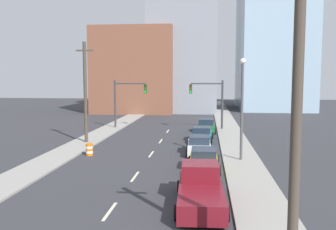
{
  "coord_description": "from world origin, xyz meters",
  "views": [
    {
      "loc": [
        4.43,
        -7.88,
        6.2
      ],
      "look_at": [
        0.34,
        31.65,
        2.2
      ],
      "focal_mm": 40.0,
      "sensor_mm": 36.0,
      "label": 1
    }
  ],
  "objects_px": {
    "utility_pole_left_mid": "(85,92)",
    "pickup_truck_maroon": "(201,189)",
    "street_lamp": "(242,102)",
    "sedan_white": "(199,145)",
    "sedan_yellow": "(204,160)",
    "sedan_teal": "(202,134)",
    "utility_pole_right_near": "(296,121)",
    "traffic_barrel": "(89,150)",
    "traffic_signal_right": "(212,98)",
    "sedan_green": "(206,126)",
    "traffic_signal_left": "(124,97)"
  },
  "relations": [
    {
      "from": "utility_pole_left_mid",
      "to": "pickup_truck_maroon",
      "type": "distance_m",
      "value": 19.88
    },
    {
      "from": "street_lamp",
      "to": "sedan_white",
      "type": "relative_size",
      "value": 1.65
    },
    {
      "from": "sedan_yellow",
      "to": "sedan_teal",
      "type": "height_order",
      "value": "sedan_yellow"
    },
    {
      "from": "street_lamp",
      "to": "utility_pole_right_near",
      "type": "bearing_deg",
      "value": -89.9
    },
    {
      "from": "sedan_white",
      "to": "utility_pole_left_mid",
      "type": "bearing_deg",
      "value": 159.55
    },
    {
      "from": "utility_pole_right_near",
      "to": "traffic_barrel",
      "type": "relative_size",
      "value": 10.15
    },
    {
      "from": "utility_pole_left_mid",
      "to": "utility_pole_right_near",
      "type": "bearing_deg",
      "value": -58.64
    },
    {
      "from": "traffic_signal_right",
      "to": "utility_pole_left_mid",
      "type": "distance_m",
      "value": 16.04
    },
    {
      "from": "sedan_white",
      "to": "sedan_green",
      "type": "relative_size",
      "value": 1.06
    },
    {
      "from": "traffic_signal_right",
      "to": "sedan_green",
      "type": "xyz_separation_m",
      "value": [
        -0.73,
        -2.2,
        -3.11
      ]
    },
    {
      "from": "sedan_yellow",
      "to": "sedan_green",
      "type": "distance_m",
      "value": 17.53
    },
    {
      "from": "pickup_truck_maroon",
      "to": "sedan_white",
      "type": "relative_size",
      "value": 1.38
    },
    {
      "from": "utility_pole_right_near",
      "to": "sedan_white",
      "type": "height_order",
      "value": "utility_pole_right_near"
    },
    {
      "from": "traffic_signal_right",
      "to": "pickup_truck_maroon",
      "type": "relative_size",
      "value": 0.93
    },
    {
      "from": "sedan_yellow",
      "to": "street_lamp",
      "type": "bearing_deg",
      "value": 45.94
    },
    {
      "from": "utility_pole_right_near",
      "to": "street_lamp",
      "type": "distance_m",
      "value": 16.57
    },
    {
      "from": "utility_pole_left_mid",
      "to": "traffic_signal_right",
      "type": "bearing_deg",
      "value": 41.67
    },
    {
      "from": "pickup_truck_maroon",
      "to": "traffic_signal_right",
      "type": "bearing_deg",
      "value": 85.69
    },
    {
      "from": "traffic_signal_right",
      "to": "utility_pole_left_mid",
      "type": "xyz_separation_m",
      "value": [
        -11.95,
        -10.64,
        1.06
      ]
    },
    {
      "from": "traffic_signal_left",
      "to": "pickup_truck_maroon",
      "type": "relative_size",
      "value": 0.93
    },
    {
      "from": "traffic_signal_left",
      "to": "sedan_white",
      "type": "distance_m",
      "value": 17.36
    },
    {
      "from": "utility_pole_left_mid",
      "to": "street_lamp",
      "type": "height_order",
      "value": "utility_pole_left_mid"
    },
    {
      "from": "utility_pole_right_near",
      "to": "sedan_green",
      "type": "relative_size",
      "value": 2.22
    },
    {
      "from": "utility_pole_right_near",
      "to": "pickup_truck_maroon",
      "type": "xyz_separation_m",
      "value": [
        -2.86,
        6.74,
        -4.16
      ]
    },
    {
      "from": "sedan_green",
      "to": "sedan_white",
      "type": "bearing_deg",
      "value": -92.92
    },
    {
      "from": "traffic_barrel",
      "to": "sedan_teal",
      "type": "height_order",
      "value": "sedan_teal"
    },
    {
      "from": "sedan_yellow",
      "to": "utility_pole_right_near",
      "type": "bearing_deg",
      "value": -79.15
    },
    {
      "from": "pickup_truck_maroon",
      "to": "sedan_yellow",
      "type": "bearing_deg",
      "value": 86.89
    },
    {
      "from": "pickup_truck_maroon",
      "to": "utility_pole_left_mid",
      "type": "bearing_deg",
      "value": 122.2
    },
    {
      "from": "traffic_signal_left",
      "to": "traffic_barrel",
      "type": "distance_m",
      "value": 16.34
    },
    {
      "from": "traffic_signal_right",
      "to": "sedan_green",
      "type": "height_order",
      "value": "traffic_signal_right"
    },
    {
      "from": "traffic_barrel",
      "to": "street_lamp",
      "type": "distance_m",
      "value": 12.52
    },
    {
      "from": "street_lamp",
      "to": "utility_pole_left_mid",
      "type": "bearing_deg",
      "value": 155.83
    },
    {
      "from": "pickup_truck_maroon",
      "to": "sedan_green",
      "type": "relative_size",
      "value": 1.46
    },
    {
      "from": "street_lamp",
      "to": "sedan_white",
      "type": "distance_m",
      "value": 5.55
    },
    {
      "from": "utility_pole_left_mid",
      "to": "pickup_truck_maroon",
      "type": "relative_size",
      "value": 1.49
    },
    {
      "from": "traffic_signal_left",
      "to": "sedan_green",
      "type": "bearing_deg",
      "value": -12.58
    },
    {
      "from": "sedan_green",
      "to": "sedan_yellow",
      "type": "bearing_deg",
      "value": -90.8
    },
    {
      "from": "utility_pole_right_near",
      "to": "street_lamp",
      "type": "bearing_deg",
      "value": 90.1
    },
    {
      "from": "utility_pole_left_mid",
      "to": "sedan_green",
      "type": "bearing_deg",
      "value": 36.93
    },
    {
      "from": "utility_pole_right_near",
      "to": "sedan_teal",
      "type": "xyz_separation_m",
      "value": [
        -3.05,
        25.31,
        -4.31
      ]
    },
    {
      "from": "traffic_barrel",
      "to": "sedan_white",
      "type": "xyz_separation_m",
      "value": [
        8.7,
        1.71,
        0.19
      ]
    },
    {
      "from": "traffic_barrel",
      "to": "traffic_signal_right",
      "type": "bearing_deg",
      "value": 58.11
    },
    {
      "from": "street_lamp",
      "to": "sedan_white",
      "type": "bearing_deg",
      "value": 140.64
    },
    {
      "from": "utility_pole_left_mid",
      "to": "sedan_teal",
      "type": "distance_m",
      "value": 11.89
    },
    {
      "from": "sedan_white",
      "to": "sedan_teal",
      "type": "bearing_deg",
      "value": 87.2
    },
    {
      "from": "utility_pole_left_mid",
      "to": "sedan_green",
      "type": "distance_m",
      "value": 14.65
    },
    {
      "from": "sedan_yellow",
      "to": "traffic_barrel",
      "type": "bearing_deg",
      "value": 157.07
    },
    {
      "from": "utility_pole_right_near",
      "to": "utility_pole_left_mid",
      "type": "distance_m",
      "value": 26.67
    },
    {
      "from": "utility_pole_right_near",
      "to": "sedan_teal",
      "type": "relative_size",
      "value": 2.16
    }
  ]
}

